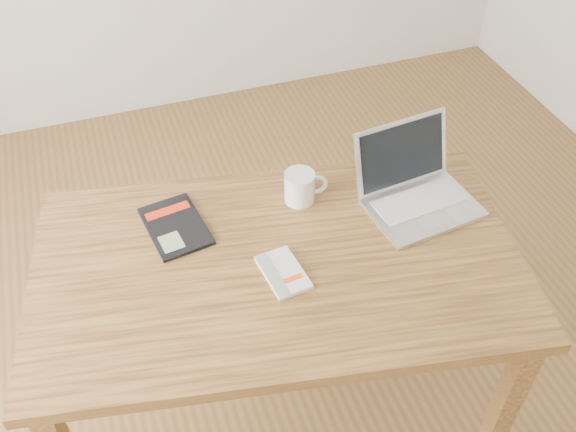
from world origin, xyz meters
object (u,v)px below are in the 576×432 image
object	(u,v)px
white_guidebook	(283,273)
coffee_mug	(301,187)
desk	(278,281)
laptop	(415,188)
black_guidebook	(175,226)

from	to	relation	value
white_guidebook	coffee_mug	bearing A→B (deg)	54.69
desk	white_guidebook	distance (m)	0.11
white_guidebook	laptop	distance (m)	0.50
black_guidebook	coffee_mug	bearing A→B (deg)	-8.87
white_guidebook	desk	bearing A→B (deg)	80.44
coffee_mug	desk	bearing A→B (deg)	-116.16
laptop	coffee_mug	size ratio (longest dim) A/B	2.62
desk	black_guidebook	distance (m)	0.34
laptop	coffee_mug	world-z (taller)	laptop
black_guidebook	coffee_mug	xyz separation A→B (m)	(0.39, -0.00, 0.05)
white_guidebook	coffee_mug	size ratio (longest dim) A/B	1.32
desk	white_guidebook	world-z (taller)	white_guidebook
white_guidebook	laptop	world-z (taller)	laptop
black_guidebook	laptop	world-z (taller)	laptop
black_guidebook	laptop	size ratio (longest dim) A/B	0.73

